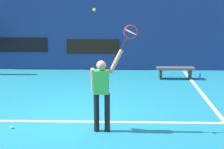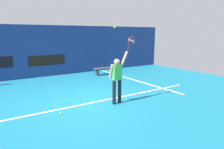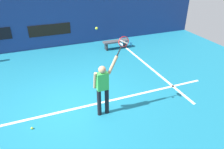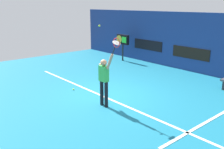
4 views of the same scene
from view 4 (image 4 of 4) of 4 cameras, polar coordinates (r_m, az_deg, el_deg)
ground_plane at (r=10.04m, az=-0.81°, el=-4.70°), size 18.00×18.00×0.00m
back_wall at (r=13.97m, az=17.83°, el=6.95°), size 18.00×0.20×3.09m
sponsor_banner_center at (r=13.96m, az=17.38°, el=4.66°), size 2.20×0.03×0.60m
sponsor_banner_portside at (r=15.71m, az=8.11°, el=6.63°), size 2.20×0.03×0.60m
court_baseline at (r=9.88m, az=-1.97°, el=-5.00°), size 10.00×0.10×0.01m
tennis_player at (r=8.69m, az=-1.82°, el=-0.96°), size 0.74×0.31×1.95m
tennis_racket at (r=7.93m, az=0.94°, el=6.99°), size 0.42×0.27×0.62m
tennis_ball at (r=8.42m, az=-2.89°, el=11.00°), size 0.07×0.07×0.07m
scoreboard_clock at (r=15.90m, az=2.45°, el=7.70°), size 0.96×0.20×1.65m
spare_ball at (r=10.72m, az=-8.75°, el=-3.33°), size 0.07×0.07×0.07m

